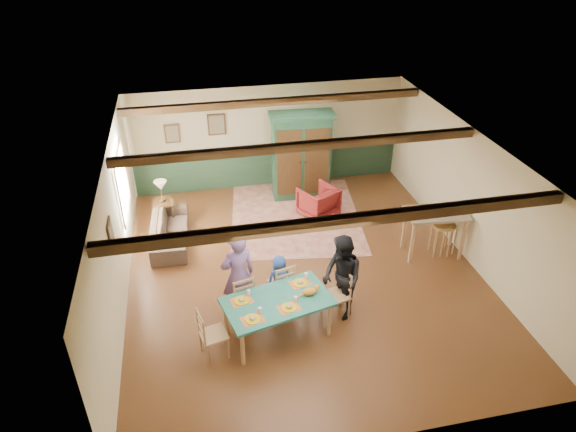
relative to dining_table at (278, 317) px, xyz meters
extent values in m
plane|color=#4B2915|center=(0.86, 1.66, -0.37)|extent=(8.00, 8.00, 0.00)
cube|color=beige|center=(0.86, 5.66, 0.98)|extent=(7.00, 0.02, 2.70)
cube|color=beige|center=(-2.64, 1.66, 0.98)|extent=(0.02, 8.00, 2.70)
cube|color=beige|center=(4.36, 1.66, 0.98)|extent=(0.02, 8.00, 2.70)
cube|color=white|center=(0.86, 1.66, 2.33)|extent=(7.00, 8.00, 0.02)
cube|color=#1D3624|center=(0.86, 5.64, 0.08)|extent=(6.95, 0.03, 0.90)
cube|color=black|center=(0.86, -0.64, 2.24)|extent=(6.95, 0.16, 0.16)
cube|color=black|center=(0.86, 2.06, 2.24)|extent=(6.95, 0.16, 0.16)
cube|color=black|center=(0.86, 4.66, 2.24)|extent=(6.95, 0.16, 0.16)
imported|color=slate|center=(-0.57, 0.69, 0.49)|extent=(0.71, 0.55, 1.72)
imported|color=black|center=(1.22, 0.29, 0.45)|extent=(0.79, 0.92, 1.65)
imported|color=#244591|center=(0.20, 0.87, 0.13)|extent=(0.55, 0.42, 1.00)
cube|color=#CCB394|center=(1.17, 3.86, -0.37)|extent=(3.51, 3.99, 0.01)
cube|color=#153624|center=(1.54, 4.85, 0.74)|extent=(1.61, 0.73, 2.22)
imported|color=#4E0F13|center=(1.73, 3.80, -0.01)|extent=(1.07, 1.08, 0.74)
imported|color=#3F3027|center=(-1.79, 3.34, -0.09)|extent=(0.86, 1.99, 0.57)
camera|label=1|loc=(-1.20, -6.54, 6.07)|focal=32.00mm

